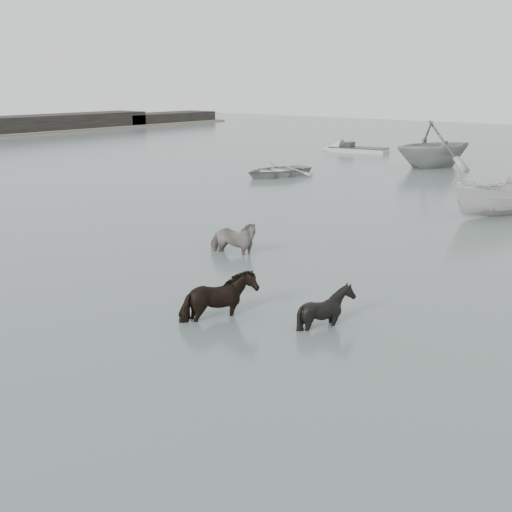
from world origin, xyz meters
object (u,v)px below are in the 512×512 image
pony_pinto (233,231)px  pony_dark (219,288)px  rowboat_lead (277,169)px  pony_black (327,298)px

pony_pinto → pony_dark: 5.60m
pony_dark → rowboat_lead: size_ratio=0.36×
pony_pinto → pony_dark: bearing=-156.3°
pony_pinto → pony_black: pony_pinto is taller
rowboat_lead → pony_black: bearing=-35.8°
pony_pinto → pony_dark: (3.44, -4.42, 0.00)m
pony_black → rowboat_lead: (-14.48, 17.45, -0.21)m
pony_dark → pony_black: pony_dark is taller
pony_pinto → rowboat_lead: (-8.98, 14.21, -0.31)m
pony_pinto → pony_black: size_ratio=1.35×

